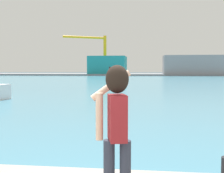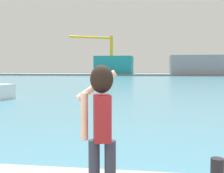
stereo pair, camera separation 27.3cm
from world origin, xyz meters
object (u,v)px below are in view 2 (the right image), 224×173
(harbor_bollard, at_px, (217,173))
(warehouse_left, at_px, (114,65))
(port_crane, at_px, (104,49))
(warehouse_right, at_px, (199,65))
(person_photographer, at_px, (101,120))

(harbor_bollard, bearing_deg, warehouse_left, 98.61)
(harbor_bollard, distance_m, port_crane, 88.67)
(harbor_bollard, relative_size, warehouse_right, 0.02)
(person_photographer, distance_m, port_crane, 89.07)
(harbor_bollard, bearing_deg, port_crane, 100.75)
(warehouse_left, relative_size, warehouse_right, 0.67)
(person_photographer, distance_m, harbor_bollard, 1.92)
(warehouse_left, xyz_separation_m, port_crane, (-3.15, -1.14, 5.28))
(warehouse_left, distance_m, warehouse_right, 26.61)
(person_photographer, height_order, warehouse_right, warehouse_right)
(person_photographer, xyz_separation_m, port_crane, (-14.92, 87.53, 7.06))
(person_photographer, xyz_separation_m, warehouse_left, (-11.77, 88.67, 1.78))
(harbor_bollard, height_order, warehouse_right, warehouse_right)
(harbor_bollard, bearing_deg, warehouse_right, 81.25)
(harbor_bollard, height_order, warehouse_left, warehouse_left)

